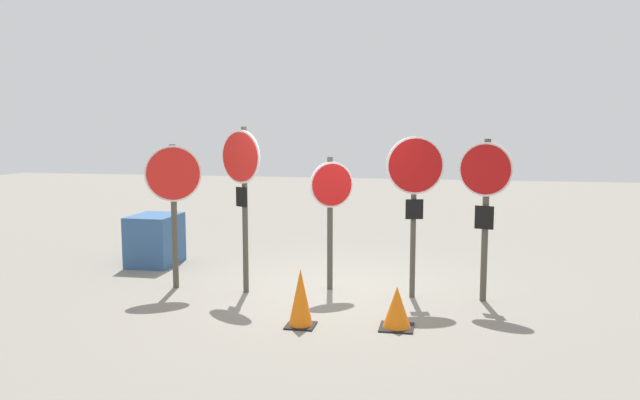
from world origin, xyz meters
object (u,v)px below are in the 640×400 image
at_px(stop_sign_4, 485,193).
at_px(traffic_cone_1, 301,298).
at_px(stop_sign_2, 331,201).
at_px(traffic_cone_0, 397,308).
at_px(storage_crate, 155,240).
at_px(stop_sign_3, 415,185).
at_px(stop_sign_1, 242,178).
at_px(stop_sign_0, 174,189).

distance_m(stop_sign_4, traffic_cone_1, 2.97).
xyz_separation_m(stop_sign_2, traffic_cone_0, (1.10, -1.60, -1.08)).
bearing_deg(traffic_cone_1, traffic_cone_0, 7.63).
bearing_deg(stop_sign_4, storage_crate, -176.33).
xyz_separation_m(stop_sign_3, stop_sign_4, (0.96, 0.01, -0.09)).
relative_size(stop_sign_1, stop_sign_3, 1.06).
bearing_deg(stop_sign_0, storage_crate, 98.92).
xyz_separation_m(stop_sign_1, stop_sign_4, (3.41, 0.21, -0.16)).
xyz_separation_m(traffic_cone_0, traffic_cone_1, (-1.16, -0.16, 0.10)).
relative_size(stop_sign_2, traffic_cone_1, 2.77).
bearing_deg(traffic_cone_1, stop_sign_0, 148.41).
relative_size(stop_sign_3, stop_sign_4, 1.01).
distance_m(stop_sign_3, traffic_cone_0, 1.95).
height_order(stop_sign_3, traffic_cone_1, stop_sign_3).
xyz_separation_m(stop_sign_2, stop_sign_4, (2.18, -0.21, 0.19)).
relative_size(stop_sign_2, storage_crate, 2.11).
height_order(stop_sign_1, storage_crate, stop_sign_1).
bearing_deg(stop_sign_1, stop_sign_4, 32.15).
bearing_deg(storage_crate, stop_sign_1, -35.30).
xyz_separation_m(stop_sign_4, traffic_cone_0, (-1.08, -1.39, -1.27)).
relative_size(stop_sign_1, stop_sign_2, 1.22).
height_order(stop_sign_3, traffic_cone_0, stop_sign_3).
relative_size(traffic_cone_0, traffic_cone_1, 0.72).
bearing_deg(stop_sign_2, storage_crate, 129.81).
height_order(stop_sign_0, storage_crate, stop_sign_0).
bearing_deg(stop_sign_2, stop_sign_3, -42.35).
relative_size(stop_sign_1, storage_crate, 2.57).
height_order(stop_sign_0, stop_sign_1, stop_sign_1).
distance_m(stop_sign_1, stop_sign_4, 3.42).
distance_m(stop_sign_0, stop_sign_1, 1.10).
bearing_deg(storage_crate, stop_sign_3, -15.91).
bearing_deg(traffic_cone_1, storage_crate, 139.20).
height_order(traffic_cone_0, traffic_cone_1, traffic_cone_1).
bearing_deg(storage_crate, traffic_cone_0, -31.12).
bearing_deg(stop_sign_3, traffic_cone_1, -143.45).
relative_size(stop_sign_2, stop_sign_4, 0.88).
xyz_separation_m(traffic_cone_0, storage_crate, (-4.45, 2.69, 0.19)).
bearing_deg(traffic_cone_1, stop_sign_2, 88.10).
bearing_deg(stop_sign_2, traffic_cone_0, -87.77).
relative_size(stop_sign_0, stop_sign_1, 0.89).
distance_m(stop_sign_2, stop_sign_3, 1.27).
xyz_separation_m(stop_sign_0, traffic_cone_0, (3.41, -1.23, -1.25)).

